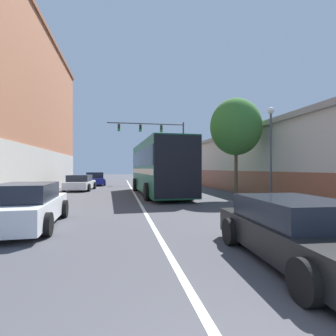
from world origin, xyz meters
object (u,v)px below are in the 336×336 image
Objects in this scene: bus at (158,166)px; hatchback_foreground at (300,232)px; parked_car_left_mid at (27,206)px; traffic_signal_gantry at (159,137)px; street_lamp at (271,147)px; parked_car_left_near at (80,183)px; street_tree_near at (236,127)px; parked_car_left_far at (95,179)px.

bus is 13.52m from hatchback_foreground.
parked_car_left_mid is 0.51× the size of traffic_signal_gantry.
parked_car_left_mid is 10.79m from street_lamp.
traffic_signal_gantry is at bearing -40.93° from parked_car_left_near.
parked_car_left_near is 15.12m from street_lamp.
parked_car_left_mid is at bearing -149.01° from street_tree_near.
street_lamp is at bearing -145.09° from bus.
parked_car_left_near is 0.73× the size of street_tree_near.
parked_car_left_near is 0.49× the size of traffic_signal_gantry.
street_lamp reaches higher than parked_car_left_far.
bus is at bearing 6.41° from hatchback_foreground.
street_lamp reaches higher than parked_car_left_near.
parked_car_left_far is 17.73m from street_tree_near.
street_lamp reaches higher than bus.
parked_car_left_mid is at bearing -108.79° from traffic_signal_gantry.
bus is 7.77m from street_lamp.
traffic_signal_gantry is 18.72m from street_lamp.
bus is 10.77m from parked_car_left_mid.
parked_car_left_near is at bearing -135.06° from traffic_signal_gantry.
traffic_signal_gantry is 15.95m from street_tree_near.
parked_car_left_near is at bearing 49.73° from bus.
bus is 2.44× the size of parked_car_left_near.
street_tree_near is (4.06, -3.55, 2.24)m from bus.
street_tree_near is at bearing -82.19° from traffic_signal_gantry.
parked_car_left_near is 13.73m from parked_car_left_mid.
hatchback_foreground is at bearing -126.89° from parked_car_left_mid.
street_lamp reaches higher than hatchback_foreground.
hatchback_foreground is 1.04× the size of parked_car_left_near.
street_tree_near is (2.16, -15.76, -1.17)m from traffic_signal_gantry.
parked_car_left_far is at bearing 22.94° from bus.
parked_car_left_far is at bearing 120.15° from street_lamp.
bus reaches higher than parked_car_left_mid.
street_lamp is 2.99m from street_tree_near.
parked_car_left_mid is at bearing -174.07° from parked_car_left_near.
hatchback_foreground is 26.10m from traffic_signal_gantry.
hatchback_foreground is (0.76, -13.42, -1.40)m from bus.
street_lamp reaches higher than parked_car_left_mid.
traffic_signal_gantry reaches higher than hatchback_foreground.
bus is 1.18× the size of traffic_signal_gantry.
street_lamp is at bearing -75.53° from parked_car_left_mid.
bus reaches higher than parked_car_left_near.
parked_car_left_near is at bearing -0.82° from parked_car_left_mid.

